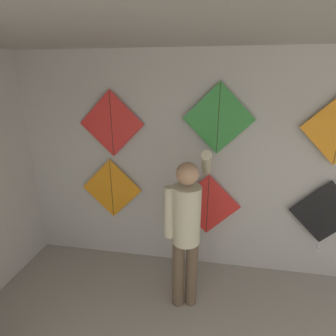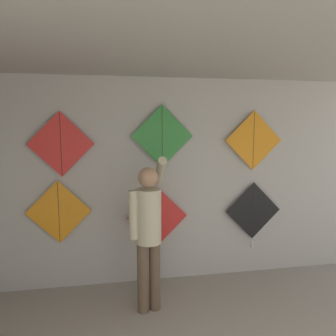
{
  "view_description": "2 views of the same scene",
  "coord_description": "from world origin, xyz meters",
  "px_view_note": "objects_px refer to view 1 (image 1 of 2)",
  "views": [
    {
      "loc": [
        -0.08,
        0.7,
        2.47
      ],
      "look_at": [
        -0.56,
        3.54,
        1.48
      ],
      "focal_mm": 28.0,
      "sensor_mm": 36.0,
      "label": 1
    },
    {
      "loc": [
        -0.72,
        -0.52,
        2.19
      ],
      "look_at": [
        0.02,
        3.54,
        1.63
      ],
      "focal_mm": 35.0,
      "sensor_mm": 36.0,
      "label": 2
    }
  ],
  "objects_px": {
    "shopkeeper": "(186,225)",
    "kite_1": "(208,205)",
    "kite_0": "(112,189)",
    "kite_3": "(112,124)",
    "kite_4": "(218,119)",
    "kite_2": "(325,214)"
  },
  "relations": [
    {
      "from": "shopkeeper",
      "to": "kite_1",
      "type": "xyz_separation_m",
      "value": [
        0.21,
        0.69,
        -0.1
      ]
    },
    {
      "from": "kite_1",
      "to": "kite_0",
      "type": "bearing_deg",
      "value": 180.0
    },
    {
      "from": "shopkeeper",
      "to": "kite_3",
      "type": "bearing_deg",
      "value": 132.69
    },
    {
      "from": "shopkeeper",
      "to": "kite_0",
      "type": "height_order",
      "value": "shopkeeper"
    },
    {
      "from": "kite_4",
      "to": "kite_3",
      "type": "bearing_deg",
      "value": 180.0
    },
    {
      "from": "shopkeeper",
      "to": "kite_4",
      "type": "bearing_deg",
      "value": 54.62
    },
    {
      "from": "kite_2",
      "to": "kite_3",
      "type": "bearing_deg",
      "value": 179.99
    },
    {
      "from": "kite_3",
      "to": "kite_0",
      "type": "bearing_deg",
      "value": 180.0
    },
    {
      "from": "kite_0",
      "to": "kite_4",
      "type": "bearing_deg",
      "value": 0.0
    },
    {
      "from": "shopkeeper",
      "to": "kite_0",
      "type": "xyz_separation_m",
      "value": [
        -1.08,
        0.69,
        0.03
      ]
    },
    {
      "from": "shopkeeper",
      "to": "kite_1",
      "type": "bearing_deg",
      "value": 59.81
    },
    {
      "from": "kite_1",
      "to": "kite_2",
      "type": "xyz_separation_m",
      "value": [
        1.4,
        -0.0,
        0.0
      ]
    },
    {
      "from": "kite_1",
      "to": "kite_3",
      "type": "relative_size",
      "value": 1.0
    },
    {
      "from": "shopkeeper",
      "to": "kite_3",
      "type": "height_order",
      "value": "kite_3"
    },
    {
      "from": "kite_3",
      "to": "kite_4",
      "type": "xyz_separation_m",
      "value": [
        1.3,
        0.0,
        0.09
      ]
    },
    {
      "from": "shopkeeper",
      "to": "kite_3",
      "type": "distance_m",
      "value": 1.53
    },
    {
      "from": "kite_1",
      "to": "kite_4",
      "type": "distance_m",
      "value": 1.1
    },
    {
      "from": "shopkeeper",
      "to": "kite_2",
      "type": "height_order",
      "value": "shopkeeper"
    },
    {
      "from": "kite_2",
      "to": "shopkeeper",
      "type": "bearing_deg",
      "value": -156.87
    },
    {
      "from": "kite_3",
      "to": "shopkeeper",
      "type": "bearing_deg",
      "value": -33.94
    },
    {
      "from": "shopkeeper",
      "to": "kite_3",
      "type": "relative_size",
      "value": 2.19
    },
    {
      "from": "kite_2",
      "to": "kite_4",
      "type": "bearing_deg",
      "value": 179.99
    }
  ]
}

